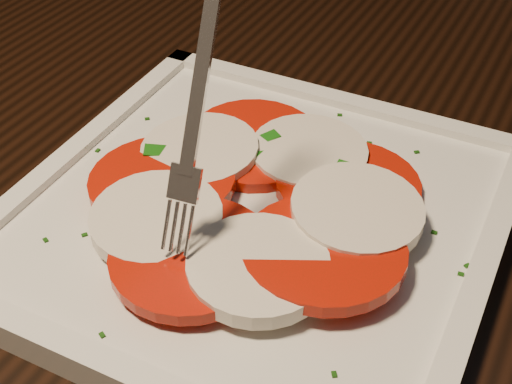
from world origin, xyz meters
The scene contains 4 objects.
table centered at (-0.09, -0.20, 0.65)m, with size 1.29×0.95×0.75m.
plate centered at (0.00, -0.21, 0.76)m, with size 0.29×0.29×0.01m, color silver.
caprese_salad centered at (0.00, -0.21, 0.77)m, with size 0.26×0.25×0.02m.
fork centered at (-0.02, -0.24, 0.86)m, with size 0.03×0.08×0.14m, color white, non-canonical shape.
Camera 1 is at (0.19, -0.49, 1.06)m, focal length 50.00 mm.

